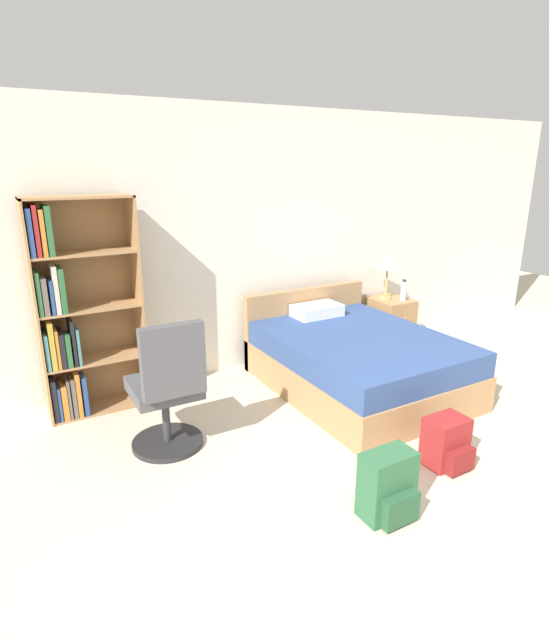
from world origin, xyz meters
TOP-DOWN VIEW (x-y plane):
  - ground_plane at (0.00, 0.00)m, footprint 14.00×14.00m
  - wall_back at (0.00, 3.23)m, footprint 9.00×0.06m
  - bookshelf at (-1.68, 2.96)m, footprint 0.83×0.33m
  - bed at (0.66, 2.20)m, footprint 1.45×1.91m
  - office_chair at (-1.24, 1.98)m, footprint 0.54×0.59m
  - nightstand at (1.75, 2.92)m, footprint 0.41×0.49m
  - table_lamp at (1.70, 2.96)m, footprint 0.28×0.28m
  - water_bottle at (1.82, 2.80)m, footprint 0.07×0.07m
  - backpack_red at (0.41, 0.84)m, footprint 0.29×0.29m
  - backpack_green at (-0.32, 0.63)m, footprint 0.33×0.26m

SIDE VIEW (x-z plane):
  - ground_plane at x=0.00m, z-range 0.00..0.00m
  - backpack_red at x=0.41m, z-range -0.01..0.35m
  - backpack_green at x=-0.32m, z-range -0.01..0.41m
  - bed at x=0.66m, z-range -0.12..0.68m
  - nightstand at x=1.75m, z-range 0.00..0.57m
  - office_chair at x=-1.24m, z-range -0.04..1.00m
  - water_bottle at x=1.82m, z-range 0.56..0.80m
  - bookshelf at x=-1.68m, z-range -0.04..1.79m
  - table_lamp at x=1.70m, z-range 0.73..1.24m
  - wall_back at x=0.00m, z-range 0.00..2.60m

